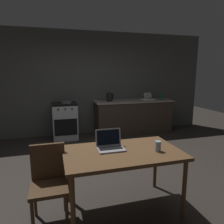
{
  "coord_description": "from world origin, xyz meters",
  "views": [
    {
      "loc": [
        -0.82,
        -3.1,
        1.67
      ],
      "look_at": [
        0.28,
        0.74,
        0.91
      ],
      "focal_mm": 33.5,
      "sensor_mm": 36.0,
      "label": 1
    }
  ],
  "objects_px": {
    "laptop": "(110,145)",
    "stove_oven": "(65,121)",
    "drinking_glass": "(158,146)",
    "dish_rack": "(147,98)",
    "frying_pan": "(66,102)",
    "electric_kettle": "(109,97)",
    "chair": "(49,179)",
    "dining_table": "(122,157)",
    "bottle": "(161,95)"
  },
  "relations": [
    {
      "from": "dining_table",
      "to": "frying_pan",
      "type": "xyz_separation_m",
      "value": [
        -0.43,
        3.06,
        0.25
      ]
    },
    {
      "from": "stove_oven",
      "to": "dining_table",
      "type": "bearing_deg",
      "value": -81.06
    },
    {
      "from": "chair",
      "to": "electric_kettle",
      "type": "relative_size",
      "value": 3.78
    },
    {
      "from": "chair",
      "to": "frying_pan",
      "type": "height_order",
      "value": "frying_pan"
    },
    {
      "from": "electric_kettle",
      "to": "dining_table",
      "type": "bearing_deg",
      "value": -102.55
    },
    {
      "from": "electric_kettle",
      "to": "bottle",
      "type": "height_order",
      "value": "bottle"
    },
    {
      "from": "laptop",
      "to": "frying_pan",
      "type": "height_order",
      "value": "laptop"
    },
    {
      "from": "dining_table",
      "to": "drinking_glass",
      "type": "xyz_separation_m",
      "value": [
        0.4,
        -0.12,
        0.13
      ]
    },
    {
      "from": "dining_table",
      "to": "laptop",
      "type": "bearing_deg",
      "value": 136.02
    },
    {
      "from": "laptop",
      "to": "electric_kettle",
      "type": "xyz_separation_m",
      "value": [
        0.81,
        2.97,
        0.22
      ]
    },
    {
      "from": "electric_kettle",
      "to": "drinking_glass",
      "type": "xyz_separation_m",
      "value": [
        -0.29,
        -3.21,
        -0.2
      ]
    },
    {
      "from": "chair",
      "to": "frying_pan",
      "type": "xyz_separation_m",
      "value": [
        0.42,
        3.0,
        0.44
      ]
    },
    {
      "from": "chair",
      "to": "drinking_glass",
      "type": "xyz_separation_m",
      "value": [
        1.25,
        -0.18,
        0.32
      ]
    },
    {
      "from": "laptop",
      "to": "frying_pan",
      "type": "bearing_deg",
      "value": 110.09
    },
    {
      "from": "dish_rack",
      "to": "frying_pan",
      "type": "bearing_deg",
      "value": -179.28
    },
    {
      "from": "drinking_glass",
      "to": "bottle",
      "type": "bearing_deg",
      "value": 60.74
    },
    {
      "from": "dining_table",
      "to": "electric_kettle",
      "type": "relative_size",
      "value": 5.96
    },
    {
      "from": "frying_pan",
      "to": "drinking_glass",
      "type": "bearing_deg",
      "value": -75.32
    },
    {
      "from": "bottle",
      "to": "drinking_glass",
      "type": "relative_size",
      "value": 1.99
    },
    {
      "from": "chair",
      "to": "bottle",
      "type": "bearing_deg",
      "value": 56.19
    },
    {
      "from": "drinking_glass",
      "to": "dish_rack",
      "type": "bearing_deg",
      "value": 66.52
    },
    {
      "from": "bottle",
      "to": "dining_table",
      "type": "bearing_deg",
      "value": -125.47
    },
    {
      "from": "laptop",
      "to": "dish_rack",
      "type": "height_order",
      "value": "dish_rack"
    },
    {
      "from": "frying_pan",
      "to": "electric_kettle",
      "type": "bearing_deg",
      "value": 1.42
    },
    {
      "from": "chair",
      "to": "bottle",
      "type": "height_order",
      "value": "bottle"
    },
    {
      "from": "stove_oven",
      "to": "dish_rack",
      "type": "distance_m",
      "value": 2.33
    },
    {
      "from": "chair",
      "to": "electric_kettle",
      "type": "xyz_separation_m",
      "value": [
        1.54,
        3.03,
        0.52
      ]
    },
    {
      "from": "chair",
      "to": "laptop",
      "type": "xyz_separation_m",
      "value": [
        0.73,
        0.05,
        0.3
      ]
    },
    {
      "from": "dining_table",
      "to": "frying_pan",
      "type": "distance_m",
      "value": 3.1
    },
    {
      "from": "drinking_glass",
      "to": "frying_pan",
      "type": "bearing_deg",
      "value": 104.68
    },
    {
      "from": "stove_oven",
      "to": "dining_table",
      "type": "distance_m",
      "value": 3.13
    },
    {
      "from": "stove_oven",
      "to": "drinking_glass",
      "type": "height_order",
      "value": "stove_oven"
    },
    {
      "from": "electric_kettle",
      "to": "frying_pan",
      "type": "bearing_deg",
      "value": -178.58
    },
    {
      "from": "dining_table",
      "to": "drinking_glass",
      "type": "height_order",
      "value": "drinking_glass"
    },
    {
      "from": "laptop",
      "to": "bottle",
      "type": "relative_size",
      "value": 1.31
    },
    {
      "from": "bottle",
      "to": "frying_pan",
      "type": "xyz_separation_m",
      "value": [
        -2.6,
        0.02,
        -0.09
      ]
    },
    {
      "from": "drinking_glass",
      "to": "dining_table",
      "type": "bearing_deg",
      "value": 163.7
    },
    {
      "from": "dining_table",
      "to": "bottle",
      "type": "distance_m",
      "value": 3.75
    },
    {
      "from": "chair",
      "to": "drinking_glass",
      "type": "bearing_deg",
      "value": 3.4
    },
    {
      "from": "drinking_glass",
      "to": "dish_rack",
      "type": "relative_size",
      "value": 0.36
    },
    {
      "from": "chair",
      "to": "dish_rack",
      "type": "bearing_deg",
      "value": 60.46
    },
    {
      "from": "drinking_glass",
      "to": "electric_kettle",
      "type": "bearing_deg",
      "value": 84.83
    },
    {
      "from": "dish_rack",
      "to": "bottle",
      "type": "bearing_deg",
      "value": -7.59
    },
    {
      "from": "bottle",
      "to": "drinking_glass",
      "type": "height_order",
      "value": "bottle"
    },
    {
      "from": "laptop",
      "to": "electric_kettle",
      "type": "height_order",
      "value": "electric_kettle"
    },
    {
      "from": "laptop",
      "to": "electric_kettle",
      "type": "distance_m",
      "value": 3.09
    },
    {
      "from": "laptop",
      "to": "dining_table",
      "type": "bearing_deg",
      "value": -29.98
    },
    {
      "from": "frying_pan",
      "to": "drinking_glass",
      "type": "xyz_separation_m",
      "value": [
        0.83,
        -3.18,
        -0.12
      ]
    },
    {
      "from": "laptop",
      "to": "stove_oven",
      "type": "bearing_deg",
      "value": 111.01
    },
    {
      "from": "dining_table",
      "to": "laptop",
      "type": "distance_m",
      "value": 0.2
    }
  ]
}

